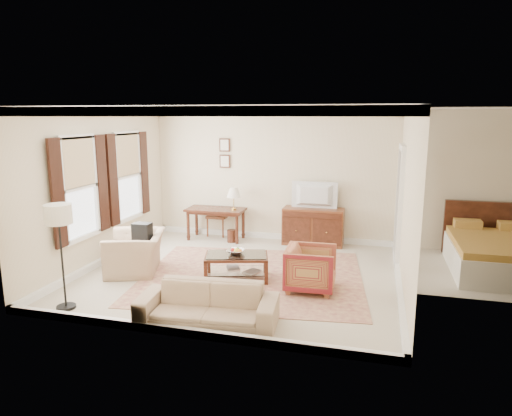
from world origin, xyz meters
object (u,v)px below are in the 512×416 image
at_px(writing_desk, 216,213).
at_px(tv, 314,187).
at_px(striped_armchair, 311,266).
at_px(sideboard, 313,226).
at_px(club_armchair, 135,246).
at_px(coffee_table, 236,260).
at_px(sofa, 207,298).

relative_size(writing_desk, tv, 1.39).
bearing_deg(striped_armchair, sideboard, 5.12).
relative_size(writing_desk, sideboard, 1.00).
relative_size(striped_armchair, club_armchair, 0.73).
height_order(coffee_table, striped_armchair, striped_armchair).
bearing_deg(sofa, club_armchair, 135.34).
distance_m(writing_desk, club_armchair, 2.54).
xyz_separation_m(striped_armchair, club_armchair, (-3.18, 0.08, 0.08)).
bearing_deg(sideboard, sofa, -101.12).
bearing_deg(sofa, writing_desk, 103.23).
bearing_deg(coffee_table, tv, 68.77).
bearing_deg(writing_desk, sofa, -71.72).
bearing_deg(sofa, striped_armchair, 48.49).
distance_m(writing_desk, sideboard, 2.21).
distance_m(sideboard, club_armchair, 3.86).
bearing_deg(club_armchair, writing_desk, 146.30).
bearing_deg(tv, writing_desk, 3.27).
distance_m(coffee_table, striped_armchair, 1.31).
height_order(striped_armchair, sofa, striped_armchair).
bearing_deg(striped_armchair, sofa, 141.62).
height_order(writing_desk, club_armchair, club_armchair).
relative_size(striped_armchair, sofa, 0.43).
relative_size(sideboard, tv, 1.39).
distance_m(striped_armchair, club_armchair, 3.18).
xyz_separation_m(writing_desk, striped_armchair, (2.53, -2.54, -0.21)).
bearing_deg(sofa, tv, 73.78).
relative_size(coffee_table, striped_armchair, 1.50).
height_order(tv, club_armchair, tv).
bearing_deg(coffee_table, writing_desk, 117.34).
bearing_deg(club_armchair, sofa, 31.51).
relative_size(tv, striped_armchair, 1.18).
height_order(writing_desk, sofa, sofa).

